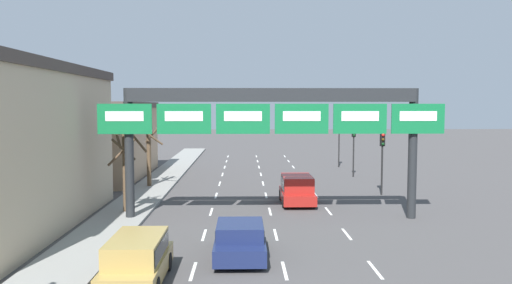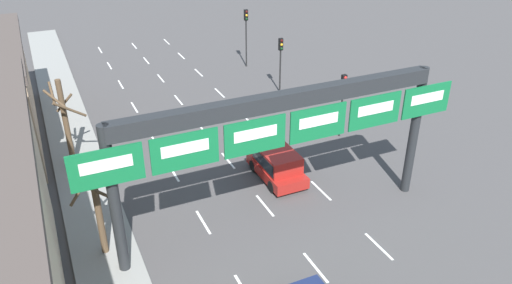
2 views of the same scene
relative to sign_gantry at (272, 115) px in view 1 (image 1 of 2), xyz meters
The scene contains 11 objects.
lane_dashes 5.50m from the sign_gantry, 90.00° to the right, with size 6.72×67.00×0.01m.
sign_gantry is the anchor object (origin of this frame).
building_far 22.12m from the sign_gantry, 134.97° to the left, with size 11.72×14.12×6.22m.
suv_red 6.26m from the sign_gantry, 66.32° to the left, with size 1.94×3.98×1.73m.
suv_gold 11.57m from the sign_gantry, 118.31° to the right, with size 1.85×4.26×1.61m.
car_navy 8.21m from the sign_gantry, 103.94° to the right, with size 1.99×4.28×1.41m.
traffic_light_near_gantry 23.01m from the sign_gantry, 70.46° to the left, with size 0.30×0.35×4.97m.
traffic_light_mid_block 10.59m from the sign_gantry, 41.54° to the left, with size 0.30×0.35×4.15m.
traffic_light_far_end 17.09m from the sign_gantry, 63.19° to the left, with size 0.30×0.35×4.24m.
tree_bare_closest 8.53m from the sign_gantry, 169.68° to the left, with size 2.31×2.32×5.00m.
tree_bare_second 13.20m from the sign_gantry, 129.77° to the left, with size 2.00×1.80×5.13m.
Camera 1 is at (-1.47, -11.61, 5.99)m, focal length 35.00 mm.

